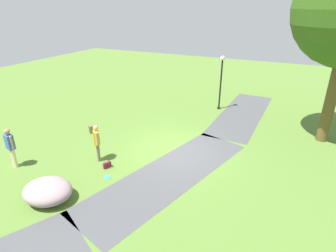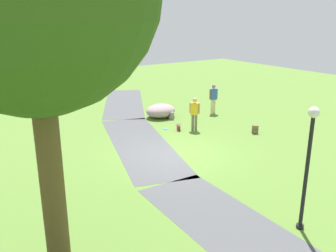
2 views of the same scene
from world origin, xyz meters
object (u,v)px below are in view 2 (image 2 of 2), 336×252
object	(u,v)px
man_near_boulder	(213,97)
lamp_post	(309,156)
frisbee_on_grass	(165,129)
backpack_by_boulder	(171,116)
woman_with_handbag	(195,112)
spare_backpack_on_lawn	(255,129)
handbag_on_grass	(179,128)
lawn_boulder	(161,111)

from	to	relation	value
man_near_boulder	lamp_post	bearing A→B (deg)	151.03
man_near_boulder	frisbee_on_grass	world-z (taller)	man_near_boulder
man_near_boulder	backpack_by_boulder	world-z (taller)	man_near_boulder
woman_with_handbag	spare_backpack_on_lawn	size ratio (longest dim) A/B	4.03
woman_with_handbag	handbag_on_grass	size ratio (longest dim) A/B	4.52
handbag_on_grass	frisbee_on_grass	size ratio (longest dim) A/B	1.46
frisbee_on_grass	spare_backpack_on_lawn	bearing A→B (deg)	-132.63
woman_with_handbag	spare_backpack_on_lawn	distance (m)	3.01
lamp_post	lawn_boulder	size ratio (longest dim) A/B	1.79
lamp_post	backpack_by_boulder	bearing A→B (deg)	-15.95
lamp_post	handbag_on_grass	distance (m)	9.19
handbag_on_grass	backpack_by_boulder	size ratio (longest dim) A/B	0.89
backpack_by_boulder	lamp_post	bearing A→B (deg)	164.05
lamp_post	lawn_boulder	xyz separation A→B (m)	(11.22, -2.74, -1.70)
woman_with_handbag	frisbee_on_grass	xyz separation A→B (m)	(0.91, 1.11, -0.92)
lawn_boulder	lamp_post	bearing A→B (deg)	166.28
lamp_post	handbag_on_grass	world-z (taller)	lamp_post
woman_with_handbag	man_near_boulder	world-z (taller)	man_near_boulder
man_near_boulder	handbag_on_grass	world-z (taller)	man_near_boulder
lamp_post	backpack_by_boulder	distance (m)	11.16
lawn_boulder	handbag_on_grass	size ratio (longest dim) A/B	5.22
frisbee_on_grass	backpack_by_boulder	bearing A→B (deg)	-43.90
handbag_on_grass	man_near_boulder	bearing A→B (deg)	-66.26
spare_backpack_on_lawn	lamp_post	bearing A→B (deg)	141.87
man_near_boulder	spare_backpack_on_lawn	size ratio (longest dim) A/B	4.22
spare_backpack_on_lawn	frisbee_on_grass	size ratio (longest dim) A/B	1.64
lamp_post	man_near_boulder	bearing A→B (deg)	-28.97
lawn_boulder	man_near_boulder	bearing A→B (deg)	-108.24
lamp_post	frisbee_on_grass	size ratio (longest dim) A/B	13.64
lawn_boulder	man_near_boulder	world-z (taller)	man_near_boulder
backpack_by_boulder	spare_backpack_on_lawn	distance (m)	4.67
woman_with_handbag	man_near_boulder	size ratio (longest dim) A/B	0.96
backpack_by_boulder	woman_with_handbag	bearing A→B (deg)	176.33
woman_with_handbag	backpack_by_boulder	world-z (taller)	woman_with_handbag
handbag_on_grass	spare_backpack_on_lawn	bearing A→B (deg)	-130.56
handbag_on_grass	woman_with_handbag	bearing A→B (deg)	-116.77
woman_with_handbag	handbag_on_grass	world-z (taller)	woman_with_handbag
lamp_post	frisbee_on_grass	distance (m)	9.67
lawn_boulder	spare_backpack_on_lawn	xyz separation A→B (m)	(-4.88, -2.23, -0.17)
lawn_boulder	handbag_on_grass	distance (m)	2.57
woman_with_handbag	backpack_by_boulder	bearing A→B (deg)	-3.67
frisbee_on_grass	man_near_boulder	bearing A→B (deg)	-76.00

